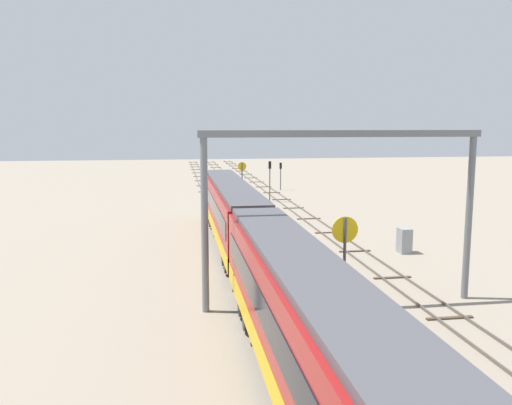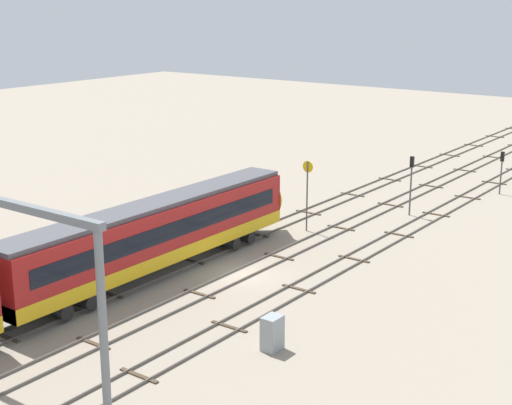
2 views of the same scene
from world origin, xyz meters
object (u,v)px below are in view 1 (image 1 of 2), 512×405
Objects in this scene: overhead_gantry at (343,181)px; speed_sign_mid_trackside at (344,263)px; signal_light_trackside_approach at (270,176)px; relay_cabinet at (404,241)px; signal_light_trackside_departure at (281,172)px; speed_sign_near_foreground at (242,181)px.

overhead_gantry is 2.55× the size of speed_sign_mid_trackside.
signal_light_trackside_approach is at bearing -4.43° from overhead_gantry.
signal_light_trackside_approach is 2.71× the size of relay_cabinet.
relay_cabinet is at bearing -169.10° from signal_light_trackside_approach.
overhead_gantry reaches higher than signal_light_trackside_departure.
overhead_gantry is 49.76m from signal_light_trackside_departure.
overhead_gantry is 37.95m from signal_light_trackside_approach.
relay_cabinet is at bearing -38.49° from overhead_gantry.
relay_cabinet is (16.08, -9.93, -2.94)m from speed_sign_mid_trackside.
relay_cabinet is at bearing -31.68° from speed_sign_mid_trackside.
relay_cabinet is at bearing -152.17° from speed_sign_near_foreground.
signal_light_trackside_approach is 1.25× the size of signal_light_trackside_departure.
relay_cabinet is (-18.57, -9.80, -2.64)m from speed_sign_near_foreground.
overhead_gantry reaches higher than relay_cabinet.
signal_light_trackside_departure is at bearing -21.92° from speed_sign_near_foreground.
speed_sign_mid_trackside is at bearing 148.32° from relay_cabinet.
signal_light_trackside_departure is (49.17, -6.56, -3.94)m from overhead_gantry.
signal_light_trackside_departure is at bearing -7.60° from overhead_gantry.
speed_sign_near_foreground is at bearing -0.20° from speed_sign_mid_trackside.
speed_sign_near_foreground is 21.16m from relay_cabinet.
speed_sign_near_foreground reaches higher than signal_light_trackside_departure.
speed_sign_near_foreground is 3.01× the size of relay_cabinet.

